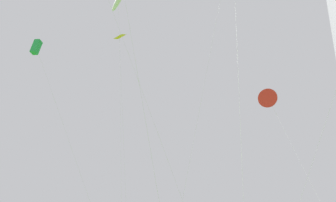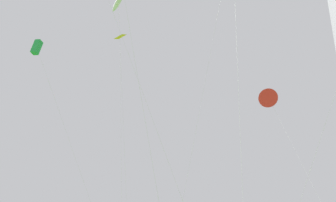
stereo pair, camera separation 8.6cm
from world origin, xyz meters
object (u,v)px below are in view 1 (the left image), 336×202
Objects in this scene: kite_flying_2 at (120,39)px; kite_flying_4 at (118,1)px; kite_flying_0 at (36,47)px; kite_flying_1 at (269,99)px.

kite_flying_4 is (-2.26, 3.65, 8.11)m from kite_flying_2.
kite_flying_4 reaches higher than kite_flying_2.
kite_flying_2 is (8.67, 3.99, 1.78)m from kite_flying_0.
kite_flying_2 is 9.18m from kite_flying_4.
kite_flying_1 is at bearing 24.86° from kite_flying_0.
kite_flying_1 is at bearing 24.95° from kite_flying_2.
kite_flying_4 is at bearing 49.99° from kite_flying_0.
kite_flying_0 reaches higher than kite_flying_1.
kite_flying_1 is at bearing 12.16° from kite_flying_4.
kite_flying_0 is 0.70× the size of kite_flying_4.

